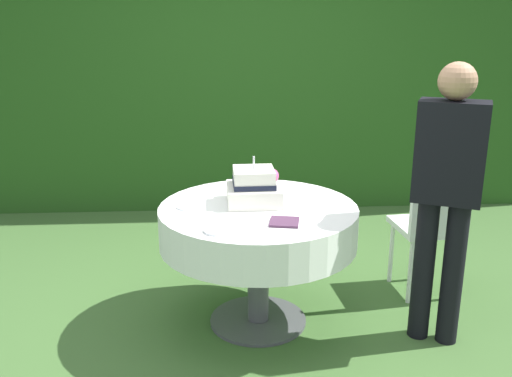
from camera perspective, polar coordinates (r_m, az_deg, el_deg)
The scene contains 11 objects.
ground_plane at distance 3.60m, azimuth 0.21°, elevation -13.29°, with size 20.00×20.00×0.00m, color #3D602D.
foliage_hedge at distance 5.56m, azimuth -1.42°, elevation 13.52°, with size 6.15×0.59×2.96m, color #234C19.
cake_table at distance 3.33m, azimuth 0.23°, elevation -3.89°, with size 1.17×1.17×0.75m.
wedding_cake at distance 3.33m, azimuth -0.15°, elevation 0.12°, with size 0.32×0.33×0.29m.
serving_plate_near at distance 2.91m, azimuth -3.94°, elevation -4.28°, with size 0.14×0.14×0.01m, color white.
serving_plate_far at distance 3.29m, azimuth -7.08°, elevation -1.88°, with size 0.11×0.11×0.01m, color white.
serving_plate_left at distance 3.43m, azimuth 5.85°, elevation -1.01°, with size 0.14×0.14×0.01m, color white.
serving_plate_right at distance 3.70m, azimuth 0.88°, elevation 0.42°, with size 0.12×0.12×0.01m, color white.
napkin_stack at distance 3.03m, azimuth 2.89°, elevation -3.41°, with size 0.16×0.16×0.01m, color #4C2D47.
garden_chair at distance 3.86m, azimuth 17.42°, elevation -3.12°, with size 0.44×0.44×0.89m.
standing_person at distance 3.23m, azimuth 18.76°, elevation 0.12°, with size 0.41×0.33×1.60m.
Camera 1 is at (-0.20, -3.11, 1.81)m, focal length 39.45 mm.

